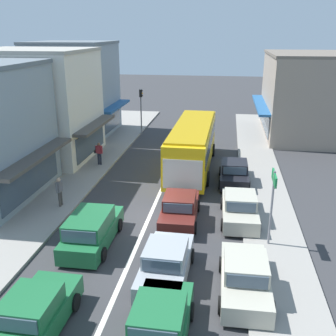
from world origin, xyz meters
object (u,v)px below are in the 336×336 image
sedan_behind_bus_near (166,263)px  traffic_light_downstreet (141,104)px  sedan_adjacent_lane_lead (180,209)px  sedan_adjacent_lane_trail (33,316)px  sedan_queue_gap_filler (159,327)px  parked_sedan_kerb_second (240,208)px  parked_sedan_kerb_front (245,277)px  wagon_queue_far_back (92,230)px  parked_sedan_kerb_third (234,173)px  city_bus (193,144)px  pedestrian_browsing_midblock (60,190)px  directional_road_sign (273,191)px  pedestrian_with_handbag_near (99,152)px

sedan_behind_bus_near → traffic_light_downstreet: size_ratio=1.01×
sedan_adjacent_lane_lead → sedan_adjacent_lane_trail: (-3.64, -8.59, 0.00)m
sedan_queue_gap_filler → parked_sedan_kerb_second: (2.62, 9.02, 0.00)m
parked_sedan_kerb_front → sedan_queue_gap_filler: bearing=-131.8°
sedan_adjacent_lane_lead → parked_sedan_kerb_front: 6.26m
wagon_queue_far_back → sedan_adjacent_lane_trail: (0.01, -5.65, -0.08)m
parked_sedan_kerb_third → sedan_queue_gap_filler: bearing=-99.5°
city_bus → sedan_adjacent_lane_trail: bearing=-102.0°
traffic_light_downstreet → pedestrian_browsing_midblock: size_ratio=2.58×
directional_road_sign → parked_sedan_kerb_third: bearing=101.0°
sedan_adjacent_lane_lead → parked_sedan_kerb_front: (3.09, -5.45, 0.00)m
sedan_adjacent_lane_lead → sedan_adjacent_lane_trail: same height
sedan_adjacent_lane_trail → pedestrian_with_handbag_near: pedestrian_with_handbag_near is taller
sedan_behind_bus_near → parked_sedan_kerb_third: (2.71, 10.84, 0.00)m
wagon_queue_far_back → parked_sedan_kerb_third: 10.89m
directional_road_sign → pedestrian_browsing_midblock: (-10.93, 2.42, -1.61)m
sedan_adjacent_lane_lead → sedan_queue_gap_filler: same height
sedan_queue_gap_filler → pedestrian_with_handbag_near: (-7.15, 16.16, 0.40)m
sedan_adjacent_lane_lead → pedestrian_browsing_midblock: 6.69m
city_bus → traffic_light_downstreet: size_ratio=2.59×
parked_sedan_kerb_front → directional_road_sign: bearing=71.7°
sedan_adjacent_lane_lead → pedestrian_browsing_midblock: pedestrian_browsing_midblock is taller
sedan_behind_bus_near → directional_road_sign: 5.62m
pedestrian_with_handbag_near → directional_road_sign: bearing=-40.9°
sedan_adjacent_lane_trail → parked_sedan_kerb_third: bearing=66.0°
sedan_adjacent_lane_lead → pedestrian_browsing_midblock: bearing=175.1°
sedan_behind_bus_near → parked_sedan_kerb_third: size_ratio=1.01×
sedan_behind_bus_near → traffic_light_downstreet: 23.12m
sedan_behind_bus_near → parked_sedan_kerb_front: bearing=-8.7°
city_bus → sedan_behind_bus_near: bearing=-89.2°
sedan_adjacent_lane_lead → sedan_queue_gap_filler: 8.46m
sedan_behind_bus_near → pedestrian_browsing_midblock: pedestrian_browsing_midblock is taller
parked_sedan_kerb_second → parked_sedan_kerb_third: same height
city_bus → sedan_behind_bus_near: (0.17, -13.06, -1.22)m
sedan_adjacent_lane_lead → parked_sedan_kerb_second: (3.02, 0.57, 0.00)m
sedan_adjacent_lane_trail → traffic_light_downstreet: traffic_light_downstreet is taller
sedan_adjacent_lane_lead → sedan_behind_bus_near: bearing=-89.2°
sedan_behind_bus_near → traffic_light_downstreet: bearing=104.6°
sedan_behind_bus_near → parked_sedan_kerb_front: size_ratio=1.00×
parked_sedan_kerb_second → traffic_light_downstreet: bearing=117.7°
parked_sedan_kerb_front → directional_road_sign: size_ratio=1.17×
sedan_behind_bus_near → parked_sedan_kerb_third: same height
sedan_adjacent_lane_lead → parked_sedan_kerb_second: bearing=10.7°
pedestrian_browsing_midblock → sedan_queue_gap_filler: bearing=-52.0°
sedan_queue_gap_filler → directional_road_sign: bearing=59.6°
parked_sedan_kerb_third → pedestrian_with_handbag_near: size_ratio=2.59×
parked_sedan_kerb_second → sedan_queue_gap_filler: bearing=-106.2°
sedan_behind_bus_near → directional_road_sign: bearing=36.7°
city_bus → pedestrian_browsing_midblock: bearing=-131.1°
directional_road_sign → parked_sedan_kerb_second: bearing=117.4°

